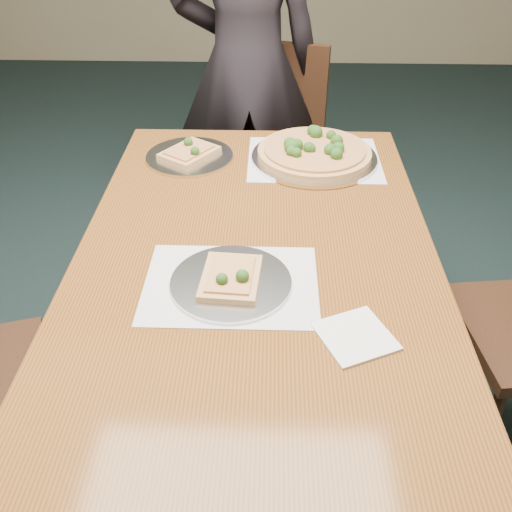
{
  "coord_description": "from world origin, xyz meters",
  "views": [
    {
      "loc": [
        0.14,
        -1.04,
        1.58
      ],
      "look_at": [
        0.11,
        0.09,
        0.75
      ],
      "focal_mm": 40.0,
      "sensor_mm": 36.0,
      "label": 1
    }
  ],
  "objects_px": {
    "slice_plate_far": "(190,155)",
    "pizza_pan": "(314,152)",
    "dining_table": "(256,285)",
    "chair_far": "(272,142)",
    "slice_plate_near": "(231,280)",
    "diner": "(247,66)"
  },
  "relations": [
    {
      "from": "slice_plate_near",
      "to": "slice_plate_far",
      "type": "height_order",
      "value": "slice_plate_near"
    },
    {
      "from": "chair_far",
      "to": "dining_table",
      "type": "bearing_deg",
      "value": -78.03
    },
    {
      "from": "dining_table",
      "to": "slice_plate_near",
      "type": "height_order",
      "value": "slice_plate_near"
    },
    {
      "from": "dining_table",
      "to": "chair_far",
      "type": "height_order",
      "value": "chair_far"
    },
    {
      "from": "pizza_pan",
      "to": "slice_plate_near",
      "type": "relative_size",
      "value": 1.43
    },
    {
      "from": "dining_table",
      "to": "pizza_pan",
      "type": "bearing_deg",
      "value": 72.31
    },
    {
      "from": "diner",
      "to": "slice_plate_near",
      "type": "height_order",
      "value": "diner"
    },
    {
      "from": "slice_plate_near",
      "to": "chair_far",
      "type": "bearing_deg",
      "value": 86.04
    },
    {
      "from": "diner",
      "to": "pizza_pan",
      "type": "distance_m",
      "value": 0.72
    },
    {
      "from": "dining_table",
      "to": "diner",
      "type": "bearing_deg",
      "value": 93.54
    },
    {
      "from": "chair_far",
      "to": "slice_plate_near",
      "type": "distance_m",
      "value": 1.31
    },
    {
      "from": "pizza_pan",
      "to": "diner",
      "type": "bearing_deg",
      "value": 109.84
    },
    {
      "from": "dining_table",
      "to": "pizza_pan",
      "type": "height_order",
      "value": "pizza_pan"
    },
    {
      "from": "chair_far",
      "to": "pizza_pan",
      "type": "height_order",
      "value": "chair_far"
    },
    {
      "from": "chair_far",
      "to": "slice_plate_far",
      "type": "xyz_separation_m",
      "value": [
        -0.26,
        -0.63,
        0.25
      ]
    },
    {
      "from": "chair_far",
      "to": "pizza_pan",
      "type": "distance_m",
      "value": 0.7
    },
    {
      "from": "chair_far",
      "to": "diner",
      "type": "xyz_separation_m",
      "value": [
        -0.11,
        0.04,
        0.32
      ]
    },
    {
      "from": "slice_plate_far",
      "to": "pizza_pan",
      "type": "bearing_deg",
      "value": -0.0
    },
    {
      "from": "dining_table",
      "to": "chair_far",
      "type": "xyz_separation_m",
      "value": [
        0.03,
        1.16,
        -0.14
      ]
    },
    {
      "from": "diner",
      "to": "slice_plate_near",
      "type": "distance_m",
      "value": 1.32
    },
    {
      "from": "diner",
      "to": "pizza_pan",
      "type": "relative_size",
      "value": 4.16
    },
    {
      "from": "chair_far",
      "to": "diner",
      "type": "bearing_deg",
      "value": 173.06
    }
  ]
}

